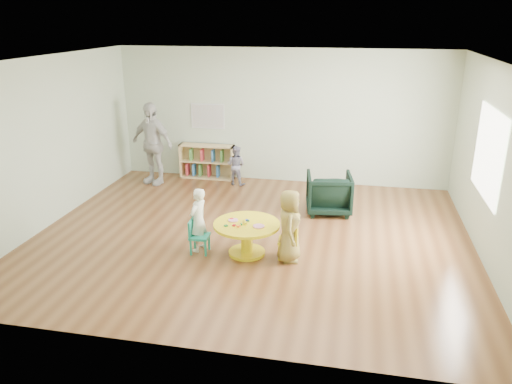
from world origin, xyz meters
TOP-DOWN VIEW (x-y plane):
  - room at (0.01, 0.00)m, footprint 7.10×7.00m
  - activity_table at (0.06, -0.65)m, footprint 1.00×1.00m
  - kid_chair_left at (-0.68, -0.75)m, footprint 0.30×0.30m
  - kid_chair_right at (0.73, -0.64)m, footprint 0.30×0.30m
  - bookshelf at (-1.61, 2.86)m, footprint 1.20×0.30m
  - alphabet_poster at (-1.60, 2.98)m, footprint 0.74×0.01m
  - armchair at (1.16, 1.31)m, footprint 0.89×0.91m
  - child_left at (-0.68, -0.66)m, footprint 0.33×0.42m
  - child_right at (0.71, -0.72)m, footprint 0.40×0.57m
  - toddler at (-0.87, 2.52)m, footprint 0.47×0.40m
  - adult_caretaker at (-2.62, 2.27)m, footprint 1.10×0.72m

SIDE VIEW (x-z plane):
  - kid_chair_left at x=-0.68m, z-range 0.02..0.55m
  - kid_chair_right at x=0.73m, z-range 0.02..0.56m
  - activity_table at x=0.06m, z-range 0.07..0.61m
  - bookshelf at x=-1.61m, z-range -0.01..0.74m
  - armchair at x=1.16m, z-range 0.00..0.73m
  - toddler at x=-0.87m, z-range 0.00..0.84m
  - child_left at x=-0.68m, z-range 0.00..0.99m
  - child_right at x=0.71m, z-range 0.00..1.09m
  - adult_caretaker at x=-2.62m, z-range 0.00..1.73m
  - alphabet_poster at x=-1.60m, z-range 1.08..1.62m
  - room at x=0.01m, z-range 0.49..3.29m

